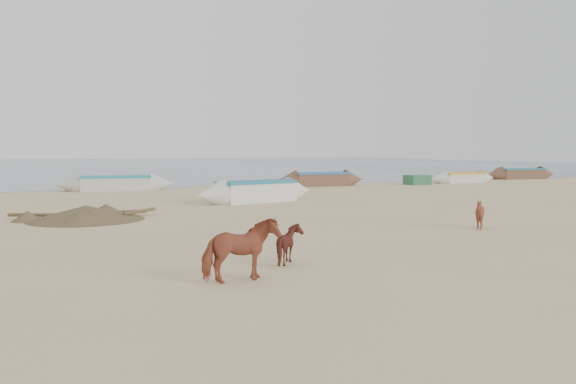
{
  "coord_description": "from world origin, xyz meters",
  "views": [
    {
      "loc": [
        -6.93,
        -12.24,
        2.33
      ],
      "look_at": [
        0.0,
        4.0,
        1.0
      ],
      "focal_mm": 35.0,
      "sensor_mm": 36.0,
      "label": 1
    }
  ],
  "objects_px": {
    "cow_adult": "(240,250)",
    "near_canoe": "(257,191)",
    "calf_right": "(291,245)",
    "calf_front": "(480,214)"
  },
  "relations": [
    {
      "from": "cow_adult",
      "to": "near_canoe",
      "type": "distance_m",
      "value": 15.25
    },
    {
      "from": "cow_adult",
      "to": "calf_right",
      "type": "relative_size",
      "value": 1.69
    },
    {
      "from": "calf_front",
      "to": "calf_right",
      "type": "relative_size",
      "value": 1.12
    },
    {
      "from": "cow_adult",
      "to": "calf_right",
      "type": "height_order",
      "value": "cow_adult"
    },
    {
      "from": "calf_right",
      "to": "near_canoe",
      "type": "relative_size",
      "value": 0.13
    },
    {
      "from": "calf_front",
      "to": "near_canoe",
      "type": "bearing_deg",
      "value": -167.33
    },
    {
      "from": "cow_adult",
      "to": "near_canoe",
      "type": "xyz_separation_m",
      "value": [
        5.47,
        14.23,
        -0.09
      ]
    },
    {
      "from": "cow_adult",
      "to": "calf_front",
      "type": "relative_size",
      "value": 1.52
    },
    {
      "from": "calf_front",
      "to": "near_canoe",
      "type": "distance_m",
      "value": 11.15
    },
    {
      "from": "cow_adult",
      "to": "near_canoe",
      "type": "relative_size",
      "value": 0.22
    }
  ]
}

